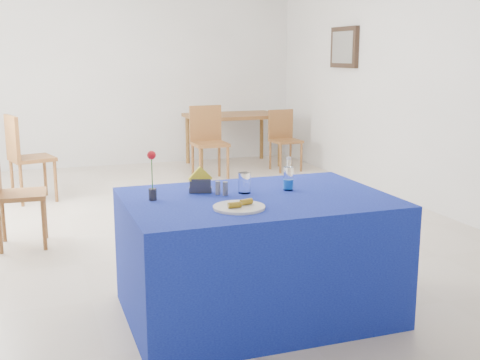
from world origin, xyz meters
The scene contains 18 objects.
floor centered at (0.00, 0.00, 0.00)m, with size 7.00×7.00×0.00m, color beige.
room_shell centered at (0.00, 0.00, 1.75)m, with size 7.00×7.00×7.00m.
picture_frame centered at (2.47, 1.60, 1.70)m, with size 0.06×0.64×0.52m, color black.
picture_art centered at (2.44, 1.60, 1.70)m, with size 0.02×0.52×0.40m, color #998C66.
plate centered at (-0.34, -2.32, 0.77)m, with size 0.30×0.30×0.01m, color silver.
drinking_glass centered at (-0.18, -1.96, 0.82)m, with size 0.08×0.08×0.13m, color white.
salt_shaker centered at (-0.35, -1.94, 0.80)m, with size 0.03×0.03×0.09m, color slate.
pepper_shaker centered at (-0.31, -1.98, 0.80)m, with size 0.03×0.03×0.09m, color slate.
blue_table centered at (-0.14, -2.08, 0.38)m, with size 1.60×1.10×0.76m.
water_bottle centered at (0.11, -1.98, 0.83)m, with size 0.07×0.07×0.21m.
napkin_holder centered at (-0.44, -1.86, 0.81)m, with size 0.16×0.10×0.17m.
rose_vase centered at (-0.76, -1.96, 0.91)m, with size 0.05×0.05×0.30m.
oak_table centered at (1.41, 2.93, 0.68)m, with size 1.35×0.88×0.76m.
chair_bg_left centered at (0.76, 2.07, 0.55)m, with size 0.43×0.43×0.96m.
chair_bg_right centered at (1.96, 2.34, 0.49)m, with size 0.40×0.40×0.85m.
chair_win_a centered at (-1.61, -0.13, 0.52)m, with size 0.42×0.42×0.91m.
chair_win_b centered at (-1.50, 1.52, 0.56)m, with size 0.53×0.53×0.97m.
banana_pieces centered at (-0.33, -2.32, 0.79)m, with size 0.17×0.09×0.03m.
Camera 1 is at (-1.42, -5.41, 1.61)m, focal length 45.00 mm.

